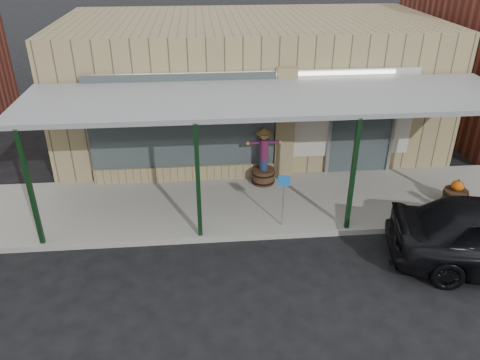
{
  "coord_description": "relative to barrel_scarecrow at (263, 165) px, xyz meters",
  "views": [
    {
      "loc": [
        -1.68,
        -7.25,
        6.6
      ],
      "look_at": [
        -0.8,
        2.6,
        1.36
      ],
      "focal_mm": 35.0,
      "sensor_mm": 36.0,
      "label": 1
    }
  ],
  "objects": [
    {
      "name": "ground",
      "position": [
        -0.06,
        -4.65,
        -0.72
      ],
      "size": [
        120.0,
        120.0,
        0.0
      ],
      "primitive_type": "plane",
      "color": "black",
      "rests_on": "ground"
    },
    {
      "name": "sidewalk",
      "position": [
        -0.06,
        -1.05,
        -0.65
      ],
      "size": [
        40.0,
        3.2,
        0.15
      ],
      "primitive_type": "cube",
      "color": "gray",
      "rests_on": "ground"
    },
    {
      "name": "storefront",
      "position": [
        -0.06,
        3.51,
        1.37
      ],
      "size": [
        12.0,
        6.25,
        4.2
      ],
      "color": "#8B7A55",
      "rests_on": "ground"
    },
    {
      "name": "awning",
      "position": [
        -0.06,
        -1.09,
        2.29
      ],
      "size": [
        12.0,
        3.0,
        3.04
      ],
      "color": "slate",
      "rests_on": "ground"
    },
    {
      "name": "block_buildings_near",
      "position": [
        1.95,
        4.55,
        3.04
      ],
      "size": [
        61.0,
        8.0,
        8.0
      ],
      "color": "brown",
      "rests_on": "ground"
    },
    {
      "name": "barrel_scarecrow",
      "position": [
        0.0,
        0.0,
        0.0
      ],
      "size": [
        1.03,
        0.76,
        1.69
      ],
      "rotation": [
        0.0,
        0.0,
        0.18
      ],
      "color": "#4A2F1D",
      "rests_on": "sidewalk"
    },
    {
      "name": "barrel_pumpkin",
      "position": [
        4.94,
        -1.65,
        -0.31
      ],
      "size": [
        0.78,
        0.78,
        0.74
      ],
      "rotation": [
        0.0,
        0.0,
        0.31
      ],
      "color": "#4A2F1D",
      "rests_on": "sidewalk"
    },
    {
      "name": "handicap_sign",
      "position": [
        0.17,
        -2.25,
        0.32
      ],
      "size": [
        0.29,
        0.04,
        1.38
      ],
      "rotation": [
        0.0,
        0.0,
        -0.07
      ],
      "color": "gray",
      "rests_on": "sidewalk"
    }
  ]
}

